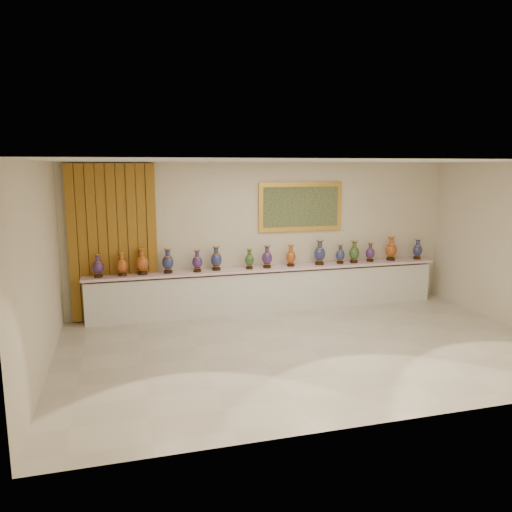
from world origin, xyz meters
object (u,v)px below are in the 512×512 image
Objects in this scene: vase_1 at (122,265)px; vase_0 at (98,267)px; vase_2 at (142,263)px; counter at (269,289)px.

vase_0 is at bearing -179.48° from vase_1.
vase_0 is 0.86× the size of vase_2.
vase_1 is at bearing -176.63° from vase_2.
vase_0 is 0.80m from vase_2.
counter is 16.76× the size of vase_0.
counter is at bearing 0.63° from vase_2.
counter is 14.40× the size of vase_2.
vase_2 is at bearing 3.37° from vase_1.
counter is 16.15× the size of vase_1.
vase_0 is at bearing -179.08° from counter.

